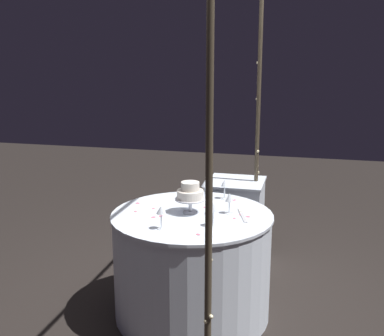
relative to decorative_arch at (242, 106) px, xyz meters
name	(u,v)px	position (x,y,z in m)	size (l,w,h in m)	color
ground_plane	(192,312)	(0.00, -0.34, -1.57)	(12.00, 12.00, 0.00)	black
decorative_arch	(242,106)	(0.00, 0.00, 0.00)	(2.09, 0.06, 2.43)	#473D2D
main_table	(192,264)	(0.00, -0.34, -1.17)	(1.17, 1.17, 0.79)	silver
side_table	(235,222)	(-0.98, -0.18, -1.17)	(0.50, 0.50, 0.79)	silver
tiered_cake	(190,193)	(-0.02, -0.36, -0.64)	(0.22, 0.22, 0.23)	silver
wine_glass_0	(205,185)	(-0.35, -0.32, -0.66)	(0.06, 0.06, 0.16)	silver
wine_glass_1	(213,208)	(0.21, -0.14, -0.66)	(0.06, 0.06, 0.16)	silver
wine_glass_2	(225,184)	(-0.43, -0.18, -0.66)	(0.06, 0.06, 0.16)	silver
wine_glass_3	(161,211)	(0.35, -0.46, -0.66)	(0.06, 0.06, 0.16)	silver
wine_glass_4	(229,198)	(-0.08, -0.08, -0.67)	(0.06, 0.06, 0.15)	silver
cake_knife	(242,214)	(-0.06, 0.01, -0.78)	(0.29, 0.11, 0.01)	silver
rose_petal_0	(205,207)	(-0.16, -0.28, -0.78)	(0.03, 0.02, 0.00)	#EA6B84
rose_petal_1	(242,215)	(-0.06, 0.01, -0.78)	(0.04, 0.03, 0.00)	#EA6B84
rose_petal_2	(154,217)	(0.14, -0.59, -0.78)	(0.03, 0.02, 0.00)	#EA6B84
rose_petal_3	(234,200)	(-0.40, -0.10, -0.78)	(0.03, 0.02, 0.00)	#EA6B84
rose_petal_4	(198,234)	(0.39, -0.20, -0.78)	(0.03, 0.02, 0.00)	#EA6B84
rose_petal_5	(161,216)	(0.11, -0.54, -0.78)	(0.04, 0.03, 0.00)	#EA6B84
rose_petal_6	(178,201)	(-0.26, -0.52, -0.78)	(0.03, 0.02, 0.00)	#EA6B84
rose_petal_7	(138,203)	(-0.14, -0.81, -0.78)	(0.04, 0.03, 0.00)	#EA6B84
rose_petal_8	(153,208)	(-0.04, -0.65, -0.78)	(0.03, 0.02, 0.00)	#EA6B84
rose_petal_9	(234,218)	(0.03, -0.03, -0.78)	(0.03, 0.02, 0.00)	#EA6B84
rose_petal_10	(136,211)	(0.06, -0.75, -0.78)	(0.03, 0.02, 0.00)	#EA6B84
rose_petal_11	(248,217)	(-0.03, 0.06, -0.78)	(0.04, 0.03, 0.00)	#EA6B84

